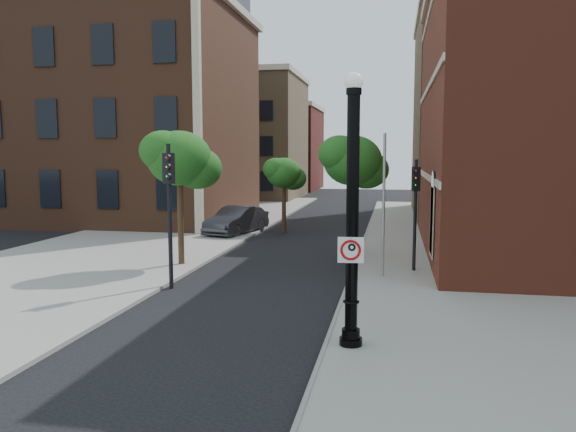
% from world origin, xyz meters
% --- Properties ---
extents(ground, '(120.00, 120.00, 0.00)m').
position_xyz_m(ground, '(0.00, 0.00, 0.00)').
color(ground, black).
rests_on(ground, ground).
extents(sidewalk_right, '(8.00, 60.00, 0.12)m').
position_xyz_m(sidewalk_right, '(6.00, 10.00, 0.06)').
color(sidewalk_right, gray).
rests_on(sidewalk_right, ground).
extents(sidewalk_left, '(10.00, 50.00, 0.12)m').
position_xyz_m(sidewalk_left, '(-9.00, 18.00, 0.06)').
color(sidewalk_left, gray).
rests_on(sidewalk_left, ground).
extents(curb_edge, '(0.10, 60.00, 0.14)m').
position_xyz_m(curb_edge, '(2.05, 10.00, 0.07)').
color(curb_edge, gray).
rests_on(curb_edge, ground).
extents(victorian_building, '(18.60, 14.60, 17.95)m').
position_xyz_m(victorian_building, '(-16.00, 23.97, 8.74)').
color(victorian_building, brown).
rests_on(victorian_building, ground).
extents(bg_building_tan_a, '(12.00, 12.00, 12.00)m').
position_xyz_m(bg_building_tan_a, '(-12.00, 44.00, 6.00)').
color(bg_building_tan_a, olive).
rests_on(bg_building_tan_a, ground).
extents(bg_building_red, '(12.00, 12.00, 10.00)m').
position_xyz_m(bg_building_red, '(-12.00, 58.00, 5.00)').
color(bg_building_red, '#5E1B16').
rests_on(bg_building_red, ground).
extents(lamppost, '(0.53, 0.53, 6.30)m').
position_xyz_m(lamppost, '(2.63, 0.34, 2.91)').
color(lamppost, black).
rests_on(lamppost, ground).
extents(no_parking_sign, '(0.59, 0.10, 0.59)m').
position_xyz_m(no_parking_sign, '(2.62, 0.17, 2.37)').
color(no_parking_sign, white).
rests_on(no_parking_sign, ground).
extents(parked_car, '(2.78, 5.05, 1.58)m').
position_xyz_m(parked_car, '(-5.11, 17.85, 0.79)').
color(parked_car, '#313036').
rests_on(parked_car, ground).
extents(traffic_signal_left, '(0.37, 0.42, 4.84)m').
position_xyz_m(traffic_signal_left, '(-3.77, 5.18, 3.26)').
color(traffic_signal_left, black).
rests_on(traffic_signal_left, ground).
extents(traffic_signal_right, '(0.33, 0.38, 4.30)m').
position_xyz_m(traffic_signal_right, '(4.33, 9.15, 2.90)').
color(traffic_signal_right, black).
rests_on(traffic_signal_right, ground).
extents(utility_pole, '(0.10, 0.10, 5.24)m').
position_xyz_m(utility_pole, '(3.18, 7.87, 2.62)').
color(utility_pole, '#999999').
rests_on(utility_pole, ground).
extents(street_tree_a, '(3.01, 2.72, 5.42)m').
position_xyz_m(street_tree_a, '(-4.77, 8.77, 4.28)').
color(street_tree_a, black).
rests_on(street_tree_a, ground).
extents(street_tree_b, '(2.38, 2.15, 4.29)m').
position_xyz_m(street_tree_b, '(-2.59, 18.92, 3.38)').
color(street_tree_b, black).
rests_on(street_tree_b, ground).
extents(street_tree_c, '(2.93, 2.65, 5.29)m').
position_xyz_m(street_tree_c, '(1.83, 11.53, 4.17)').
color(street_tree_c, black).
rests_on(street_tree_c, ground).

